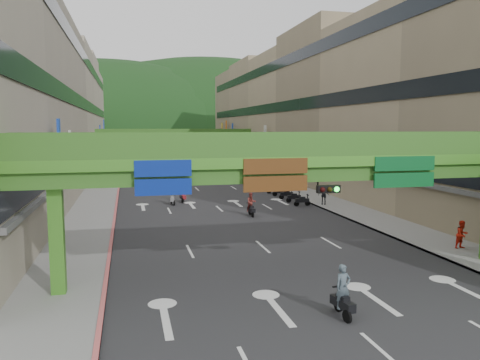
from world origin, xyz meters
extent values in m
plane|color=black|center=(0.00, 0.00, 0.00)|extent=(320.00, 320.00, 0.00)
cube|color=#28282B|center=(0.00, 50.00, 0.01)|extent=(18.00, 140.00, 0.02)
cube|color=gray|center=(-11.00, 50.00, 0.07)|extent=(4.00, 140.00, 0.15)
cube|color=gray|center=(11.00, 50.00, 0.07)|extent=(4.00, 140.00, 0.15)
cube|color=#CC5959|center=(-9.10, 50.00, 0.09)|extent=(0.20, 140.00, 0.18)
cube|color=gray|center=(9.10, 50.00, 0.09)|extent=(0.20, 140.00, 0.18)
cube|color=#9E937F|center=(-19.00, 50.00, 9.50)|extent=(12.00, 95.00, 19.00)
cube|color=black|center=(-12.95, 50.00, 4.20)|extent=(0.08, 90.25, 1.40)
cube|color=black|center=(-12.95, 50.00, 10.20)|extent=(0.08, 90.25, 1.40)
cube|color=black|center=(-12.95, 50.00, 16.20)|extent=(0.08, 90.25, 1.40)
cube|color=gray|center=(19.00, 50.00, 9.50)|extent=(12.00, 95.00, 19.00)
cube|color=black|center=(12.95, 50.00, 4.20)|extent=(0.08, 90.25, 1.40)
cube|color=black|center=(12.95, 50.00, 10.20)|extent=(0.08, 90.25, 1.40)
cube|color=black|center=(12.95, 50.00, 16.20)|extent=(0.08, 90.25, 1.40)
cube|color=#4C9E2D|center=(0.00, 6.00, 5.75)|extent=(28.00, 2.20, 0.50)
cube|color=#387223|center=(0.00, 6.00, 5.15)|extent=(28.00, 1.76, 0.70)
cube|color=#4C9E2D|center=(-11.00, 6.00, 2.40)|extent=(0.60, 0.60, 4.80)
cube|color=#387223|center=(0.00, 4.96, 6.55)|extent=(28.00, 0.12, 1.10)
cube|color=#387223|center=(0.00, 7.04, 6.55)|extent=(28.00, 0.12, 1.10)
cube|color=navy|center=(-6.50, 4.92, 5.15)|extent=(2.40, 0.12, 1.50)
cube|color=#593314|center=(-1.50, 4.92, 5.15)|extent=(3.00, 0.12, 1.50)
cube|color=#0C5926|center=(5.00, 4.92, 5.15)|extent=(3.20, 0.12, 1.50)
cube|color=black|center=(1.00, 4.77, 4.50)|extent=(1.10, 0.28, 0.35)
cube|color=#4C9E2D|center=(0.00, 65.00, 5.75)|extent=(28.00, 2.20, 0.50)
cube|color=#387223|center=(0.00, 65.00, 5.15)|extent=(28.00, 1.76, 0.70)
cube|color=#4C9E2D|center=(-11.00, 65.00, 2.40)|extent=(0.60, 0.60, 4.80)
cube|color=#4C9E2D|center=(11.00, 65.00, 2.40)|extent=(0.60, 0.60, 4.80)
cube|color=#387223|center=(0.00, 63.96, 6.55)|extent=(28.00, 0.12, 1.10)
cube|color=#387223|center=(0.00, 66.04, 6.55)|extent=(28.00, 0.12, 1.10)
ellipsoid|color=#1C4419|center=(-15.00, 160.00, 0.00)|extent=(168.00, 140.00, 112.00)
ellipsoid|color=#1C4419|center=(25.00, 180.00, 0.00)|extent=(208.00, 176.00, 128.00)
cylinder|color=black|center=(0.00, 30.00, 6.20)|extent=(26.00, 0.03, 0.03)
cone|color=red|center=(-12.50, 30.00, 5.95)|extent=(0.36, 0.36, 0.40)
cone|color=gold|center=(-10.23, 30.00, 5.95)|extent=(0.36, 0.36, 0.40)
cone|color=#193FB2|center=(-7.95, 30.00, 5.95)|extent=(0.36, 0.36, 0.40)
cone|color=silver|center=(-5.68, 30.00, 5.95)|extent=(0.36, 0.36, 0.40)
cone|color=#198C33|center=(-3.41, 30.00, 5.95)|extent=(0.36, 0.36, 0.40)
cone|color=orange|center=(-1.14, 30.00, 5.95)|extent=(0.36, 0.36, 0.40)
cone|color=red|center=(1.14, 30.00, 5.95)|extent=(0.36, 0.36, 0.40)
cone|color=gold|center=(3.41, 30.00, 5.95)|extent=(0.36, 0.36, 0.40)
cone|color=#193FB2|center=(5.68, 30.00, 5.95)|extent=(0.36, 0.36, 0.40)
cone|color=silver|center=(7.95, 30.00, 5.95)|extent=(0.36, 0.36, 0.40)
cone|color=#198C33|center=(10.23, 30.00, 5.95)|extent=(0.36, 0.36, 0.40)
cone|color=orange|center=(12.50, 30.00, 5.95)|extent=(0.36, 0.36, 0.40)
cube|color=black|center=(-0.01, 1.00, 0.55)|extent=(0.53, 1.34, 0.35)
cube|color=black|center=(-0.01, 1.00, 0.80)|extent=(0.37, 0.59, 0.18)
cube|color=black|center=(0.07, 1.54, 1.05)|extent=(0.55, 0.14, 0.06)
cylinder|color=black|center=(0.07, 1.54, 0.25)|extent=(0.17, 0.51, 0.50)
cylinder|color=black|center=(-0.08, 0.46, 0.25)|extent=(0.17, 0.51, 0.50)
imported|color=#475660|center=(-0.01, 1.00, 1.22)|extent=(0.69, 0.50, 1.74)
cube|color=black|center=(1.90, 21.93, 0.55)|extent=(0.41, 1.32, 0.35)
cube|color=black|center=(1.90, 21.93, 0.80)|extent=(0.33, 0.56, 0.18)
cube|color=black|center=(1.93, 22.48, 1.05)|extent=(0.55, 0.09, 0.06)
cylinder|color=black|center=(1.93, 22.48, 0.25)|extent=(0.12, 0.50, 0.50)
cylinder|color=black|center=(1.88, 21.38, 0.25)|extent=(0.12, 0.50, 0.50)
imported|color=maroon|center=(1.90, 21.93, 1.16)|extent=(0.82, 0.65, 1.62)
cube|color=gray|center=(-3.88, 29.27, 0.55)|extent=(0.57, 1.34, 0.35)
cube|color=gray|center=(-3.88, 29.27, 0.80)|extent=(0.39, 0.59, 0.18)
cube|color=gray|center=(-3.97, 29.82, 1.05)|extent=(0.55, 0.15, 0.06)
cylinder|color=black|center=(-3.97, 29.82, 0.25)|extent=(0.19, 0.51, 0.50)
cylinder|color=black|center=(-3.78, 28.73, 0.25)|extent=(0.19, 0.51, 0.50)
imported|color=#252838|center=(-3.88, 29.27, 1.16)|extent=(1.01, 0.56, 1.62)
cube|color=maroon|center=(-2.78, 30.51, 0.55)|extent=(0.54, 1.34, 0.35)
cube|color=maroon|center=(-2.78, 30.51, 0.80)|extent=(0.38, 0.59, 0.18)
cube|color=maroon|center=(-2.70, 31.06, 1.05)|extent=(0.55, 0.14, 0.06)
cylinder|color=black|center=(-2.70, 31.06, 0.25)|extent=(0.18, 0.51, 0.50)
cylinder|color=black|center=(-2.87, 29.97, 0.25)|extent=(0.18, 0.51, 0.50)
imported|color=#393A40|center=(-2.78, 30.51, 1.23)|extent=(0.93, 0.68, 1.75)
cube|color=black|center=(7.80, 25.60, 0.55)|extent=(1.31, 0.39, 0.35)
cube|color=black|center=(7.80, 25.60, 0.80)|extent=(0.56, 0.32, 0.18)
cube|color=black|center=(8.35, 25.62, 1.05)|extent=(0.08, 0.55, 0.06)
cylinder|color=black|center=(8.35, 25.62, 0.25)|extent=(0.50, 0.11, 0.50)
cylinder|color=black|center=(7.25, 25.58, 0.25)|extent=(0.50, 0.11, 0.50)
cube|color=black|center=(7.80, 27.80, 0.55)|extent=(1.31, 0.39, 0.35)
cube|color=black|center=(7.80, 27.80, 0.80)|extent=(0.56, 0.32, 0.18)
cube|color=black|center=(8.35, 27.82, 1.05)|extent=(0.08, 0.55, 0.06)
cylinder|color=black|center=(8.35, 27.82, 0.25)|extent=(0.50, 0.11, 0.50)
cylinder|color=black|center=(7.25, 27.78, 0.25)|extent=(0.50, 0.11, 0.50)
cube|color=black|center=(7.80, 30.00, 0.55)|extent=(1.31, 0.39, 0.35)
cube|color=black|center=(7.80, 30.00, 0.80)|extent=(0.56, 0.32, 0.18)
cube|color=black|center=(8.35, 30.02, 1.05)|extent=(0.08, 0.55, 0.06)
cylinder|color=black|center=(8.35, 30.02, 0.25)|extent=(0.50, 0.11, 0.50)
cylinder|color=black|center=(7.25, 29.98, 0.25)|extent=(0.50, 0.11, 0.50)
cube|color=black|center=(7.80, 32.20, 0.55)|extent=(1.31, 0.39, 0.35)
cube|color=black|center=(7.80, 32.20, 0.80)|extent=(0.56, 0.32, 0.18)
cube|color=black|center=(8.35, 32.22, 1.05)|extent=(0.08, 0.55, 0.06)
cylinder|color=black|center=(8.35, 32.22, 0.25)|extent=(0.50, 0.11, 0.50)
cylinder|color=black|center=(7.25, 32.18, 0.25)|extent=(0.50, 0.11, 0.50)
cube|color=black|center=(7.80, 34.40, 0.55)|extent=(1.31, 0.39, 0.35)
cube|color=black|center=(7.80, 34.40, 0.80)|extent=(0.56, 0.32, 0.18)
cube|color=black|center=(8.35, 34.42, 1.05)|extent=(0.08, 0.55, 0.06)
cylinder|color=black|center=(8.35, 34.42, 0.25)|extent=(0.50, 0.11, 0.50)
cylinder|color=black|center=(7.25, 34.38, 0.25)|extent=(0.50, 0.11, 0.50)
imported|color=#97999F|center=(-4.43, 59.66, 0.65)|extent=(1.83, 4.10, 1.31)
imported|color=#C1980A|center=(-0.32, 67.81, 0.69)|extent=(2.08, 4.21, 1.38)
imported|color=red|center=(11.28, 8.38, 0.84)|extent=(0.91, 0.76, 1.68)
imported|color=#23242A|center=(9.80, 25.26, 0.86)|extent=(1.09, 0.83, 1.73)
imported|color=#31485D|center=(9.82, 40.00, 0.88)|extent=(0.88, 0.62, 1.76)
camera|label=1|loc=(-7.94, -15.00, 7.31)|focal=35.00mm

